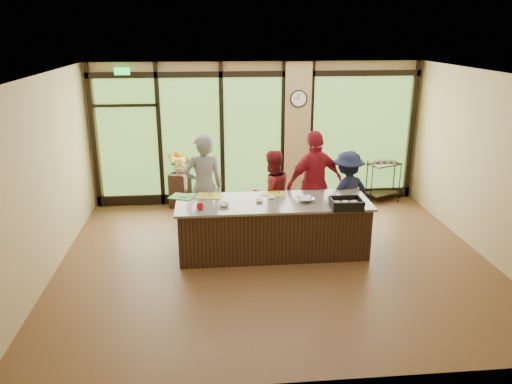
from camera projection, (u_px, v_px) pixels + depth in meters
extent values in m
plane|color=brown|center=(275.00, 260.00, 8.25)|extent=(7.00, 7.00, 0.00)
plane|color=silver|center=(277.00, 74.00, 7.31)|extent=(7.00, 7.00, 0.00)
plane|color=tan|center=(257.00, 134.00, 10.61)|extent=(7.00, 0.00, 7.00)
plane|color=tan|center=(44.00, 179.00, 7.46)|extent=(0.00, 6.00, 6.00)
plane|color=tan|center=(489.00, 167.00, 8.09)|extent=(0.00, 6.00, 6.00)
cube|color=tan|center=(297.00, 134.00, 10.63)|extent=(0.55, 0.12, 3.00)
cube|color=black|center=(257.00, 74.00, 10.17)|extent=(6.90, 0.08, 0.12)
cube|color=black|center=(257.00, 196.00, 11.00)|extent=(6.90, 0.08, 0.20)
cube|color=#19D83F|center=(122.00, 71.00, 9.85)|extent=(0.30, 0.04, 0.14)
cube|color=#366423|center=(128.00, 139.00, 10.35)|extent=(1.20, 0.02, 2.50)
cube|color=#366423|center=(191.00, 138.00, 10.47)|extent=(1.20, 0.02, 2.50)
cube|color=#366423|center=(253.00, 137.00, 10.59)|extent=(1.20, 0.02, 2.50)
cube|color=#366423|center=(360.00, 134.00, 10.80)|extent=(2.10, 0.02, 2.50)
cube|color=black|center=(93.00, 138.00, 10.26)|extent=(0.08, 0.08, 3.00)
cube|color=black|center=(160.00, 136.00, 10.38)|extent=(0.08, 0.08, 3.00)
cube|color=black|center=(222.00, 135.00, 10.50)|extent=(0.08, 0.08, 3.00)
cube|color=black|center=(283.00, 134.00, 10.61)|extent=(0.08, 0.08, 3.00)
cube|color=black|center=(311.00, 133.00, 10.67)|extent=(0.08, 0.08, 3.00)
cube|color=black|center=(412.00, 131.00, 10.87)|extent=(0.08, 0.08, 3.00)
cube|color=black|center=(273.00, 228.00, 8.39)|extent=(3.10, 1.00, 0.88)
cube|color=slate|center=(273.00, 202.00, 8.25)|extent=(3.20, 1.10, 0.04)
cylinder|color=black|center=(299.00, 99.00, 10.33)|extent=(0.36, 0.04, 0.36)
cylinder|color=white|center=(299.00, 99.00, 10.32)|extent=(0.31, 0.01, 0.31)
cube|color=black|center=(299.00, 96.00, 10.29)|extent=(0.01, 0.00, 0.11)
cube|color=black|center=(296.00, 99.00, 10.30)|extent=(0.09, 0.00, 0.01)
imported|color=slate|center=(204.00, 187.00, 8.86)|extent=(0.77, 0.59, 1.91)
imported|color=maroon|center=(272.00, 194.00, 9.00)|extent=(0.94, 0.84, 1.60)
imported|color=maroon|center=(315.00, 183.00, 9.02)|extent=(1.23, 0.85, 1.94)
imported|color=#1A1D39|center=(347.00, 193.00, 9.08)|extent=(1.16, 0.93, 1.56)
cube|color=black|center=(346.00, 206.00, 7.91)|extent=(0.51, 0.40, 0.09)
imported|color=silver|center=(305.00, 200.00, 8.22)|extent=(0.31, 0.31, 0.07)
cube|color=#389034|center=(183.00, 197.00, 8.45)|extent=(0.50, 0.45, 0.01)
cube|color=gold|center=(209.00, 196.00, 8.49)|extent=(0.47, 0.38, 0.01)
cube|color=gold|center=(274.00, 193.00, 8.62)|extent=(0.46, 0.40, 0.01)
imported|color=white|center=(224.00, 205.00, 8.00)|extent=(0.22, 0.22, 0.05)
imported|color=white|center=(259.00, 201.00, 8.20)|extent=(0.16, 0.16, 0.04)
imported|color=white|center=(271.00, 198.00, 8.37)|extent=(0.13, 0.13, 0.03)
imported|color=red|center=(200.00, 207.00, 7.84)|extent=(0.14, 0.14, 0.09)
cube|color=black|center=(180.00, 190.00, 10.58)|extent=(0.49, 0.49, 0.74)
imported|color=olive|center=(179.00, 168.00, 10.42)|extent=(0.23, 0.23, 0.24)
cube|color=black|center=(382.00, 193.00, 11.04)|extent=(0.78, 0.63, 0.03)
cube|color=black|center=(384.00, 164.00, 10.84)|extent=(0.78, 0.63, 0.03)
cylinder|color=black|center=(372.00, 184.00, 10.76)|extent=(0.02, 0.02, 0.88)
cylinder|color=black|center=(400.00, 183.00, 10.82)|extent=(0.02, 0.02, 0.88)
cylinder|color=black|center=(367.00, 179.00, 11.10)|extent=(0.02, 0.02, 0.88)
cylinder|color=black|center=(394.00, 179.00, 11.15)|extent=(0.02, 0.02, 0.88)
imported|color=silver|center=(375.00, 162.00, 10.80)|extent=(0.13, 0.13, 0.09)
imported|color=silver|center=(382.00, 162.00, 10.81)|extent=(0.13, 0.13, 0.09)
imported|color=silver|center=(388.00, 161.00, 10.82)|extent=(0.13, 0.13, 0.09)
imported|color=silver|center=(394.00, 161.00, 10.84)|extent=(0.13, 0.13, 0.09)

